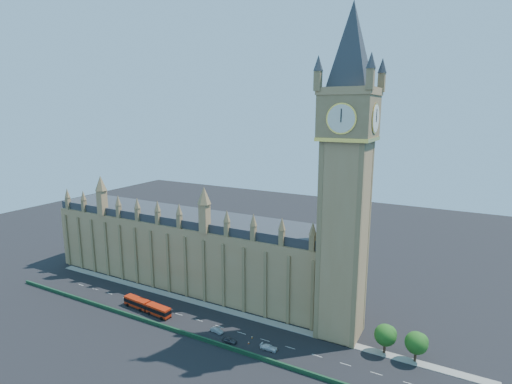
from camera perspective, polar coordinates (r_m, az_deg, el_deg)
The scene contains 15 objects.
ground at distance 133.74m, azimuth -6.75°, elevation -18.13°, with size 400.00×400.00×0.00m, color black.
palace_westminster at distance 157.86m, azimuth -9.75°, elevation -7.95°, with size 120.00×20.00×28.00m.
elizabeth_tower at distance 113.16m, azimuth 12.90°, elevation 5.44°, with size 20.59×20.59×105.00m.
bridge_parapet at distance 127.23m, azimuth -9.22°, elevation -19.56°, with size 160.00×0.60×1.20m, color #1E4C2D.
kerb_north at distance 140.58m, azimuth -4.43°, elevation -16.48°, with size 160.00×3.00×0.16m, color gray.
tree_east_near at distance 121.70m, azimuth 18.11°, elevation -18.80°, with size 6.00×6.00×8.50m.
tree_east_far at distance 120.93m, azimuth 22.06°, elevation -19.30°, with size 6.00×6.00×8.50m.
red_bus at distance 143.60m, azimuth -15.33°, elevation -15.47°, with size 20.15×4.68×3.40m.
car_grey at distance 123.59m, azimuth -3.79°, elevation -20.37°, with size 1.68×4.18×1.43m, color #44464D.
car_silver at distance 128.49m, azimuth -5.63°, elevation -19.07°, with size 1.47×4.22×1.39m, color #93969A.
car_white at distance 120.33m, azimuth 1.82°, elevation -21.32°, with size 1.98×4.87×1.41m, color silver.
cone_a at distance 125.48m, azimuth -0.55°, elevation -20.02°, with size 0.45×0.45×0.66m.
cone_b at distance 120.31m, azimuth 2.99°, elevation -21.56°, with size 0.48×0.48×0.64m.
cone_c at distance 123.04m, azimuth -1.05°, elevation -20.72°, with size 0.51×0.51×0.67m.
cone_d at distance 120.82m, azimuth 2.93°, elevation -21.37°, with size 0.59×0.59×0.74m.
Camera 1 is at (67.96, -94.54, 65.79)m, focal length 28.00 mm.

